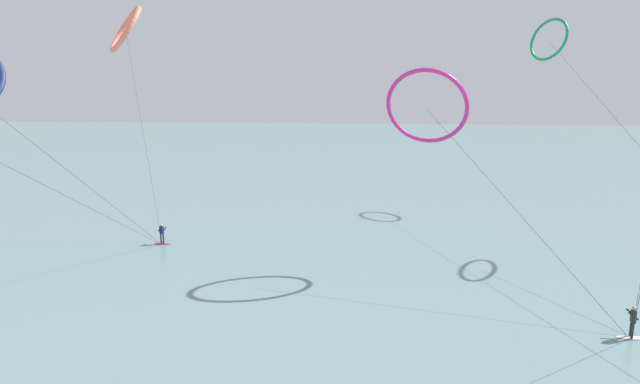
# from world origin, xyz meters

# --- Properties ---
(sea_water) EXTENTS (400.00, 200.00, 0.08)m
(sea_water) POSITION_xyz_m (0.00, 108.69, 0.04)
(sea_water) COLOR slate
(sea_water) RESTS_ON ground
(surfer_crimson) EXTENTS (1.40, 0.67, 1.70)m
(surfer_crimson) POSITION_xyz_m (-14.47, 37.84, 0.82)
(surfer_crimson) COLOR red
(surfer_crimson) RESTS_ON ground
(surfer_ivory) EXTENTS (1.40, 0.63, 1.70)m
(surfer_ivory) POSITION_xyz_m (15.38, 25.29, 0.82)
(surfer_ivory) COLOR silver
(surfer_ivory) RESTS_ON ground
(kite_emerald) EXTENTS (4.12, 48.19, 19.79)m
(kite_emerald) POSITION_xyz_m (20.09, 56.55, 17.54)
(kite_emerald) COLOR #199351
(kite_emerald) RESTS_ON ground
(kite_magenta) EXTENTS (12.56, 11.04, 13.69)m
(kite_magenta) POSITION_xyz_m (5.81, 34.26, 11.19)
(kite_magenta) COLOR #CC288E
(kite_magenta) RESTS_ON ground
(kite_coral) EXTENTS (7.51, 8.76, 19.69)m
(kite_coral) POSITION_xyz_m (-19.35, 43.80, 17.57)
(kite_coral) COLOR #EA7260
(kite_coral) RESTS_ON ground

